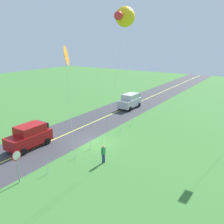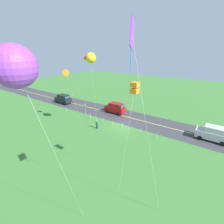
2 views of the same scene
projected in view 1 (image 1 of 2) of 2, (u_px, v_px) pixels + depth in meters
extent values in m
cube|color=#3D7533|center=(94.00, 143.00, 24.55)|extent=(120.00, 120.00, 0.10)
cube|color=#38383D|center=(66.00, 134.00, 26.64)|extent=(120.00, 7.00, 0.00)
cube|color=#E5E04C|center=(66.00, 134.00, 26.64)|extent=(120.00, 0.16, 0.00)
cube|color=maroon|center=(29.00, 139.00, 23.12)|extent=(4.40, 1.90, 1.10)
cube|color=maroon|center=(30.00, 129.00, 23.05)|extent=(2.73, 1.75, 0.80)
cube|color=#334756|center=(21.00, 132.00, 22.18)|extent=(0.10, 1.62, 0.64)
cube|color=#334756|center=(43.00, 124.00, 24.35)|extent=(0.10, 1.62, 0.60)
cylinder|color=black|center=(23.00, 152.00, 21.62)|extent=(0.68, 0.22, 0.68)
cylinder|color=black|center=(11.00, 147.00, 22.63)|extent=(0.68, 0.22, 0.68)
cylinder|color=black|center=(48.00, 141.00, 23.92)|extent=(0.68, 0.22, 0.68)
cylinder|color=black|center=(35.00, 137.00, 24.92)|extent=(0.68, 0.22, 0.68)
cube|color=#B7B7BC|center=(129.00, 103.00, 36.91)|extent=(4.40, 1.90, 1.10)
cube|color=#B7B7BC|center=(130.00, 96.00, 36.85)|extent=(2.73, 1.75, 0.80)
cube|color=#334756|center=(127.00, 98.00, 35.98)|extent=(0.10, 1.62, 0.64)
cube|color=#334756|center=(135.00, 95.00, 38.15)|extent=(0.10, 1.62, 0.60)
cylinder|color=black|center=(130.00, 109.00, 35.42)|extent=(0.68, 0.22, 0.68)
cylinder|color=black|center=(119.00, 107.00, 36.42)|extent=(0.68, 0.22, 0.68)
cylinder|color=black|center=(139.00, 105.00, 37.72)|extent=(0.68, 0.22, 0.68)
cylinder|color=black|center=(129.00, 103.00, 38.72)|extent=(0.68, 0.22, 0.68)
cylinder|color=gray|center=(18.00, 170.00, 17.20)|extent=(0.08, 0.08, 2.10)
cylinder|color=red|center=(16.00, 155.00, 16.89)|extent=(0.76, 0.04, 0.76)
cylinder|color=white|center=(17.00, 156.00, 16.87)|extent=(0.62, 0.01, 0.62)
cylinder|color=navy|center=(104.00, 158.00, 20.35)|extent=(0.16, 0.16, 0.82)
cylinder|color=navy|center=(103.00, 159.00, 20.20)|extent=(0.16, 0.16, 0.82)
cube|color=#338C4C|center=(103.00, 151.00, 20.08)|extent=(0.36, 0.22, 0.56)
cylinder|color=#338C4C|center=(105.00, 150.00, 20.29)|extent=(0.10, 0.10, 0.52)
cylinder|color=#338C4C|center=(102.00, 152.00, 19.90)|extent=(0.10, 0.10, 0.52)
sphere|color=#D8AD84|center=(103.00, 147.00, 19.97)|extent=(0.22, 0.22, 0.22)
cylinder|color=silver|center=(113.00, 97.00, 18.63)|extent=(0.70, 1.54, 11.61)
sphere|color=yellow|center=(125.00, 17.00, 16.88)|extent=(1.40, 1.40, 1.40)
sphere|color=red|center=(118.00, 16.00, 16.15)|extent=(0.60, 0.60, 0.60)
cylinder|color=silver|center=(72.00, 128.00, 15.27)|extent=(1.61, 1.08, 9.16)
cone|color=orange|center=(65.00, 56.00, 13.06)|extent=(1.10, 0.89, 1.11)
cylinder|color=silver|center=(131.00, 122.00, 29.35)|extent=(0.05, 0.05, 0.90)
cylinder|color=silver|center=(120.00, 128.00, 27.24)|extent=(0.05, 0.05, 0.90)
cylinder|color=silver|center=(103.00, 138.00, 24.45)|extent=(0.05, 0.05, 0.90)
cylinder|color=silver|center=(91.00, 145.00, 22.88)|extent=(0.05, 0.05, 0.90)
cylinder|color=silver|center=(76.00, 153.00, 21.18)|extent=(0.05, 0.05, 0.90)
cylinder|color=silver|center=(48.00, 168.00, 18.55)|extent=(0.05, 0.05, 0.90)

